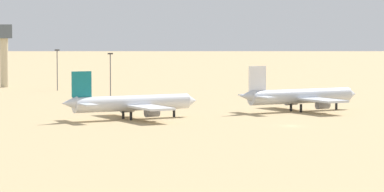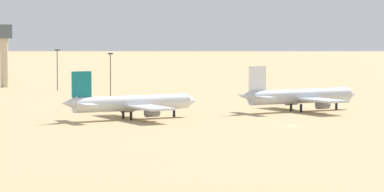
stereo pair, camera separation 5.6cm
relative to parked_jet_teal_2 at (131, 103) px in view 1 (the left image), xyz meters
name	(u,v)px [view 1 (the left image)]	position (x,y,z in m)	size (l,w,h in m)	color
ground	(291,126)	(26.74, -33.91, -4.17)	(4000.00, 4000.00, 0.00)	tan
ridge_far_east	(216,16)	(570.55, 951.95, 35.99)	(356.88, 291.85, 80.31)	slate
parked_jet_teal_2	(131,103)	(0.00, 0.00, 0.00)	(38.36, 32.05, 12.72)	silver
parked_jet_white_3	(299,96)	(52.07, -0.84, 0.14)	(39.60, 33.09, 13.13)	silver
control_tower	(4,49)	(13.43, 149.47, 10.95)	(5.20, 5.20, 25.05)	#C6B793
light_pole_west	(110,72)	(28.01, 77.27, 4.60)	(1.80, 0.50, 15.13)	#59595E
light_pole_east	(57,67)	(24.52, 119.28, 4.82)	(1.80, 0.50, 15.57)	#59595E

